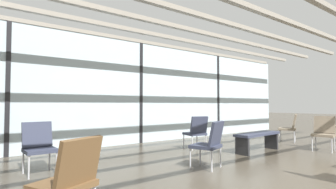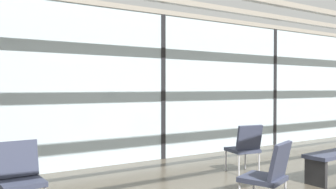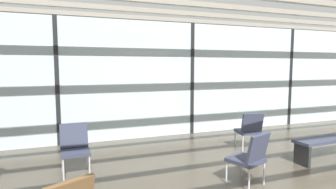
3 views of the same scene
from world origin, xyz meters
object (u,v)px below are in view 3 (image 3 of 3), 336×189
at_px(parked_airplane, 127,64).
at_px(lounge_chair_5, 75,145).
at_px(lounge_chair_2, 251,156).
at_px(lounge_chair_4, 250,128).
at_px(waiting_bench, 327,143).

xyz_separation_m(parked_airplane, lounge_chair_5, (-2.65, -8.07, -1.52)).
bearing_deg(parked_airplane, lounge_chair_2, -90.40).
height_order(lounge_chair_4, lounge_chair_5, same).
bearing_deg(lounge_chair_4, parked_airplane, -71.90).
distance_m(lounge_chair_5, waiting_bench, 4.89).
xyz_separation_m(parked_airplane, lounge_chair_4, (1.11, -8.03, -1.52)).
xyz_separation_m(lounge_chair_2, lounge_chair_5, (-2.58, 1.56, 0.00)).
xyz_separation_m(lounge_chair_2, waiting_bench, (2.18, 0.45, -0.13)).
height_order(parked_airplane, lounge_chair_4, parked_airplane).
distance_m(lounge_chair_2, waiting_bench, 2.23).
bearing_deg(lounge_chair_2, parked_airplane, -110.68).
height_order(lounge_chair_2, lounge_chair_5, same).
height_order(lounge_chair_5, waiting_bench, lounge_chair_5).
bearing_deg(parked_airplane, waiting_bench, -77.05).
distance_m(parked_airplane, waiting_bench, 9.56).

